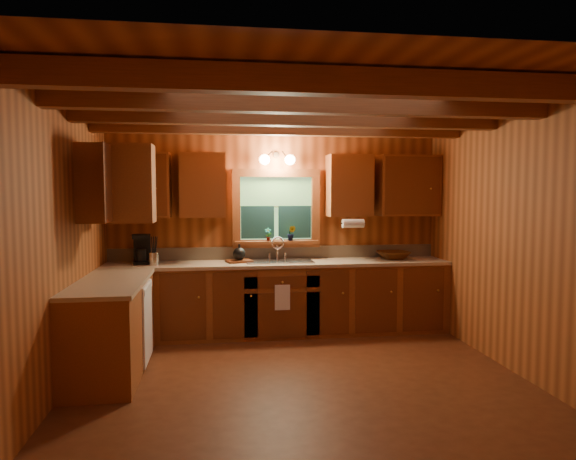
{
  "coord_description": "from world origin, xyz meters",
  "views": [
    {
      "loc": [
        -0.77,
        -4.58,
        1.75
      ],
      "look_at": [
        0.0,
        0.8,
        1.35
      ],
      "focal_mm": 31.7,
      "sensor_mm": 36.0,
      "label": 1
    }
  ],
  "objects_px": {
    "sink": "(279,265)",
    "wicker_basket": "(393,255)",
    "cutting_board": "(239,261)",
    "coffee_maker": "(142,249)"
  },
  "relations": [
    {
      "from": "sink",
      "to": "wicker_basket",
      "type": "bearing_deg",
      "value": 1.55
    },
    {
      "from": "cutting_board",
      "to": "wicker_basket",
      "type": "xyz_separation_m",
      "value": [
        1.98,
        0.03,
        0.04
      ]
    },
    {
      "from": "sink",
      "to": "coffee_maker",
      "type": "relative_size",
      "value": 2.33
    },
    {
      "from": "sink",
      "to": "wicker_basket",
      "type": "height_order",
      "value": "sink"
    },
    {
      "from": "coffee_maker",
      "to": "cutting_board",
      "type": "xyz_separation_m",
      "value": [
        1.17,
        -0.06,
        -0.16
      ]
    },
    {
      "from": "sink",
      "to": "cutting_board",
      "type": "distance_m",
      "value": 0.49
    },
    {
      "from": "coffee_maker",
      "to": "cutting_board",
      "type": "distance_m",
      "value": 1.18
    },
    {
      "from": "sink",
      "to": "cutting_board",
      "type": "xyz_separation_m",
      "value": [
        -0.49,
        0.01,
        0.06
      ]
    },
    {
      "from": "sink",
      "to": "wicker_basket",
      "type": "distance_m",
      "value": 1.49
    },
    {
      "from": "sink",
      "to": "coffee_maker",
      "type": "height_order",
      "value": "coffee_maker"
    }
  ]
}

